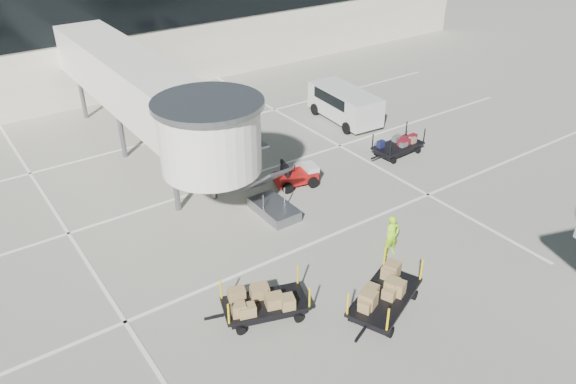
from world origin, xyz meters
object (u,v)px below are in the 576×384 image
(ground_worker, at_px, (392,235))
(minivan, at_px, (343,102))
(box_cart_near, at_px, (385,298))
(box_cart_far, at_px, (266,303))
(baggage_tug, at_px, (297,176))
(suitcase_cart, at_px, (397,146))

(ground_worker, bearing_deg, minivan, 62.08)
(ground_worker, bearing_deg, box_cart_near, -133.87)
(minivan, bearing_deg, ground_worker, -117.59)
(minivan, bearing_deg, box_cart_far, -134.06)
(baggage_tug, height_order, ground_worker, ground_worker)
(baggage_tug, xyz_separation_m, minivan, (7.55, 5.32, 0.71))
(box_cart_near, bearing_deg, baggage_tug, 49.77)
(box_cart_near, xyz_separation_m, minivan, (10.56, 15.01, 0.58))
(box_cart_near, distance_m, minivan, 18.36)
(baggage_tug, bearing_deg, ground_worker, -80.40)
(suitcase_cart, distance_m, box_cart_near, 13.49)
(box_cart_far, bearing_deg, ground_worker, 19.47)
(box_cart_far, xyz_separation_m, ground_worker, (6.46, 0.15, 0.36))
(box_cart_far, bearing_deg, minivan, 59.73)
(ground_worker, bearing_deg, box_cart_far, -174.66)
(minivan, bearing_deg, suitcase_cart, -93.11)
(baggage_tug, relative_size, minivan, 0.42)
(baggage_tug, bearing_deg, box_cart_near, -95.75)
(box_cart_near, height_order, box_cart_far, box_cart_near)
(box_cart_far, bearing_deg, box_cart_near, -14.41)
(ground_worker, xyz_separation_m, minivan, (7.79, 12.50, 0.29))
(box_cart_far, distance_m, minivan, 19.06)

